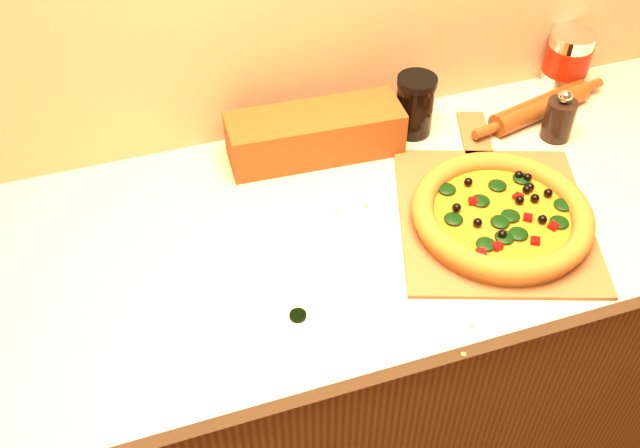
% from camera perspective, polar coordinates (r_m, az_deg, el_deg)
% --- Properties ---
extents(cabinet, '(2.80, 0.65, 0.86)m').
position_cam_1_polar(cabinet, '(1.75, 1.45, -10.92)').
color(cabinet, '#41250E').
rests_on(cabinet, ground).
extents(countertop, '(2.84, 0.68, 0.04)m').
position_cam_1_polar(countertop, '(1.40, 1.78, -0.41)').
color(countertop, beige).
rests_on(countertop, cabinet).
extents(pizza_peel, '(0.48, 0.59, 0.01)m').
position_cam_1_polar(pizza_peel, '(1.44, 13.65, 0.96)').
color(pizza_peel, brown).
rests_on(pizza_peel, countertop).
extents(pizza, '(0.34, 0.34, 0.05)m').
position_cam_1_polar(pizza, '(1.40, 14.31, 0.74)').
color(pizza, '#B66B2D').
rests_on(pizza, pizza_peel).
extents(bottle_cap, '(0.04, 0.04, 0.01)m').
position_cam_1_polar(bottle_cap, '(1.23, -1.78, -7.32)').
color(bottle_cap, black).
rests_on(bottle_cap, countertop).
extents(pepper_grinder, '(0.06, 0.06, 0.12)m').
position_cam_1_polar(pepper_grinder, '(1.64, 18.58, 8.02)').
color(pepper_grinder, black).
rests_on(pepper_grinder, countertop).
extents(rolling_pin, '(0.38, 0.11, 0.05)m').
position_cam_1_polar(rolling_pin, '(1.71, 17.19, 8.88)').
color(rolling_pin, '#602910').
rests_on(rolling_pin, countertop).
extents(coffee_canister, '(0.11, 0.11, 0.14)m').
position_cam_1_polar(coffee_canister, '(1.80, 19.16, 12.28)').
color(coffee_canister, silver).
rests_on(coffee_canister, countertop).
extents(bread_bag, '(0.37, 0.14, 0.10)m').
position_cam_1_polar(bread_bag, '(1.51, -0.40, 7.21)').
color(bread_bag, '#613212').
rests_on(bread_bag, countertop).
extents(dark_jar, '(0.09, 0.09, 0.14)m').
position_cam_1_polar(dark_jar, '(1.58, 7.59, 9.41)').
color(dark_jar, black).
rests_on(dark_jar, countertop).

